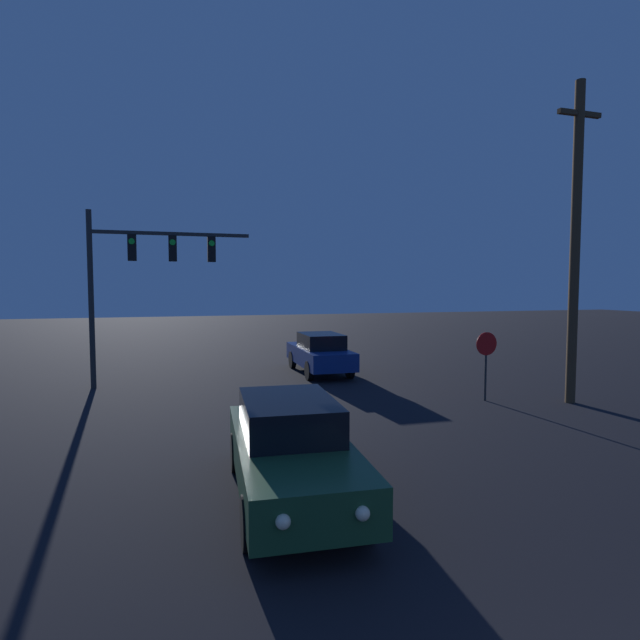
% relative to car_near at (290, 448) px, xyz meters
% --- Properties ---
extents(car_near, '(2.06, 4.80, 1.60)m').
position_rel_car_near_xyz_m(car_near, '(0.00, 0.00, 0.00)').
color(car_near, '#1E4728').
rests_on(car_near, ground_plane).
extents(car_far, '(1.86, 4.74, 1.60)m').
position_rel_car_near_xyz_m(car_far, '(3.90, 11.16, 0.00)').
color(car_far, navy).
rests_on(car_far, ground_plane).
extents(traffic_signal_mast, '(5.43, 0.30, 6.02)m').
position_rel_car_near_xyz_m(traffic_signal_mast, '(-2.74, 10.58, 3.33)').
color(traffic_signal_mast, '#2D2D2D').
rests_on(traffic_signal_mast, ground_plane).
extents(stop_sign, '(0.70, 0.07, 2.08)m').
position_rel_car_near_xyz_m(stop_sign, '(7.28, 5.06, 0.62)').
color(stop_sign, '#2D2D2D').
rests_on(stop_sign, ground_plane).
extents(utility_pole, '(1.45, 0.28, 9.35)m').
position_rel_car_near_xyz_m(utility_pole, '(9.55, 4.12, 3.98)').
color(utility_pole, '#4C3823').
rests_on(utility_pole, ground_plane).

